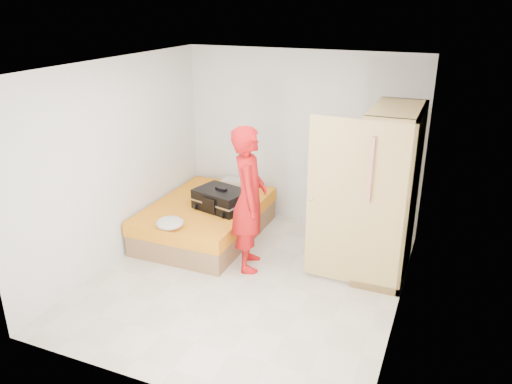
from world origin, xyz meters
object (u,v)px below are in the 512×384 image
at_px(suitcase, 221,199).
at_px(wardrobe, 385,197).
at_px(round_cushion, 170,223).
at_px(person, 249,199).
at_px(bed, 206,219).

bearing_deg(suitcase, wardrobe, 14.99).
height_order(suitcase, round_cushion, suitcase).
relative_size(person, round_cushion, 5.21).
bearing_deg(suitcase, person, -23.85).
relative_size(wardrobe, suitcase, 2.55).
height_order(wardrobe, person, wardrobe).
height_order(bed, wardrobe, wardrobe).
xyz_separation_m(person, round_cushion, (-0.98, -0.31, -0.36)).
xyz_separation_m(wardrobe, suitcase, (-2.21, -0.03, -0.36)).
height_order(bed, round_cushion, round_cushion).
distance_m(wardrobe, person, 1.66).
relative_size(bed, wardrobe, 0.96).
xyz_separation_m(bed, round_cushion, (-0.04, -0.89, 0.32)).
bearing_deg(round_cushion, person, 17.74).
height_order(wardrobe, suitcase, wardrobe).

